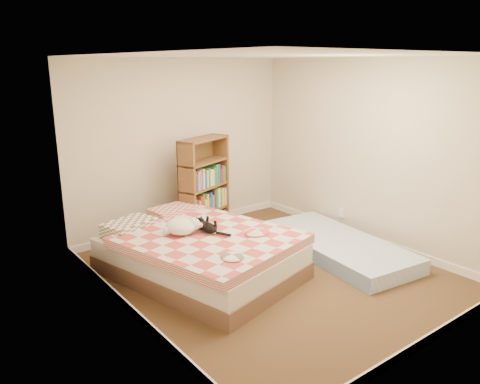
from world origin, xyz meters
TOP-DOWN VIEW (x-y plane):
  - room at (0.00, 0.00)m, footprint 3.51×4.01m
  - bed at (-0.69, 0.49)m, footprint 2.01×2.49m
  - bookshelf at (0.10, 1.58)m, footprint 0.95×0.58m
  - floor_mattress at (1.09, -0.09)m, footprint 1.23×2.27m
  - black_cat at (-0.60, 0.45)m, footprint 0.21×0.57m
  - white_dog at (-0.88, 0.53)m, footprint 0.43×0.45m

SIDE VIEW (x-z plane):
  - floor_mattress at x=1.09m, z-range 0.00..0.20m
  - bed at x=-0.69m, z-range -0.03..0.56m
  - bookshelf at x=0.10m, z-range -0.18..1.24m
  - black_cat at x=-0.60m, z-range 0.52..0.65m
  - white_dog at x=-0.88m, z-range 0.53..0.71m
  - room at x=0.00m, z-range -0.06..2.45m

